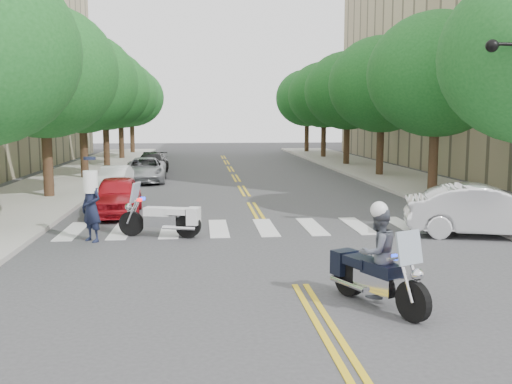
{
  "coord_description": "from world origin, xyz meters",
  "views": [
    {
      "loc": [
        -2.12,
        -11.81,
        3.6
      ],
      "look_at": [
        -0.4,
        5.64,
        1.3
      ],
      "focal_mm": 40.0,
      "sensor_mm": 36.0,
      "label": 1
    }
  ],
  "objects": [
    {
      "name": "ground",
      "position": [
        0.0,
        0.0,
        0.0
      ],
      "size": [
        140.0,
        140.0,
        0.0
      ],
      "primitive_type": "plane",
      "color": "#38383A",
      "rests_on": "ground"
    },
    {
      "name": "sidewalk_left",
      "position": [
        -9.5,
        22.0,
        0.07
      ],
      "size": [
        5.0,
        60.0,
        0.15
      ],
      "primitive_type": "cube",
      "color": "#9E9991",
      "rests_on": "ground"
    },
    {
      "name": "sidewalk_right",
      "position": [
        9.5,
        22.0,
        0.07
      ],
      "size": [
        5.0,
        60.0,
        0.15
      ],
      "primitive_type": "cube",
      "color": "#9E9991",
      "rests_on": "ground"
    },
    {
      "name": "tree_l_1",
      "position": [
        -8.8,
        14.0,
        5.55
      ],
      "size": [
        6.4,
        6.4,
        8.45
      ],
      "color": "#382316",
      "rests_on": "ground"
    },
    {
      "name": "tree_l_2",
      "position": [
        -8.8,
        22.0,
        5.55
      ],
      "size": [
        6.4,
        6.4,
        8.45
      ],
      "color": "#382316",
      "rests_on": "ground"
    },
    {
      "name": "tree_l_3",
      "position": [
        -8.8,
        30.0,
        5.55
      ],
      "size": [
        6.4,
        6.4,
        8.45
      ],
      "color": "#382316",
      "rests_on": "ground"
    },
    {
      "name": "tree_l_4",
      "position": [
        -8.8,
        38.0,
        5.55
      ],
      "size": [
        6.4,
        6.4,
        8.45
      ],
      "color": "#382316",
      "rests_on": "ground"
    },
    {
      "name": "tree_l_5",
      "position": [
        -8.8,
        46.0,
        5.55
      ],
      "size": [
        6.4,
        6.4,
        8.45
      ],
      "color": "#382316",
      "rests_on": "ground"
    },
    {
      "name": "tree_r_1",
      "position": [
        8.8,
        14.0,
        5.55
      ],
      "size": [
        6.4,
        6.4,
        8.45
      ],
      "color": "#382316",
      "rests_on": "ground"
    },
    {
      "name": "tree_r_2",
      "position": [
        8.8,
        22.0,
        5.55
      ],
      "size": [
        6.4,
        6.4,
        8.45
      ],
      "color": "#382316",
      "rests_on": "ground"
    },
    {
      "name": "tree_r_3",
      "position": [
        8.8,
        30.0,
        5.55
      ],
      "size": [
        6.4,
        6.4,
        8.45
      ],
      "color": "#382316",
      "rests_on": "ground"
    },
    {
      "name": "tree_r_4",
      "position": [
        8.8,
        38.0,
        5.55
      ],
      "size": [
        6.4,
        6.4,
        8.45
      ],
      "color": "#382316",
      "rests_on": "ground"
    },
    {
      "name": "tree_r_5",
      "position": [
        8.8,
        46.0,
        5.55
      ],
      "size": [
        6.4,
        6.4,
        8.45
      ],
      "color": "#382316",
      "rests_on": "ground"
    },
    {
      "name": "motorcycle_police",
      "position": [
        1.18,
        -1.5,
        0.91
      ],
      "size": [
        1.32,
        2.37,
        2.04
      ],
      "rotation": [
        0.0,
        0.0,
        3.57
      ],
      "color": "black",
      "rests_on": "ground"
    },
    {
      "name": "motorcycle_parked",
      "position": [
        -3.15,
        5.31,
        0.57
      ],
      "size": [
        2.51,
        1.04,
        1.65
      ],
      "rotation": [
        0.0,
        0.0,
        1.31
      ],
      "color": "black",
      "rests_on": "ground"
    },
    {
      "name": "officer_standing",
      "position": [
        -5.28,
        4.91,
        1.0
      ],
      "size": [
        0.86,
        0.84,
        2.0
      ],
      "primitive_type": "imported",
      "rotation": [
        0.0,
        0.0,
        -0.73
      ],
      "color": "#151B31",
      "rests_on": "ground"
    },
    {
      "name": "convertible",
      "position": [
        6.5,
        4.5,
        0.78
      ],
      "size": [
        5.03,
        2.89,
        1.57
      ],
      "primitive_type": "imported",
      "rotation": [
        0.0,
        0.0,
        1.29
      ],
      "color": "silver",
      "rests_on": "ground"
    },
    {
      "name": "parked_car_a",
      "position": [
        -5.2,
        9.5,
        0.72
      ],
      "size": [
        1.97,
        4.33,
        1.44
      ],
      "primitive_type": "imported",
      "rotation": [
        0.0,
        0.0,
        0.07
      ],
      "color": "#AE121C",
      "rests_on": "ground"
    },
    {
      "name": "parked_car_b",
      "position": [
        -6.3,
        16.46,
        0.62
      ],
      "size": [
        1.52,
        3.81,
        1.23
      ],
      "primitive_type": "imported",
      "rotation": [
        0.0,
        0.0,
        -0.06
      ],
      "color": "white",
      "rests_on": "ground"
    },
    {
      "name": "parked_car_c",
      "position": [
        -5.2,
        20.43,
        0.68
      ],
      "size": [
        2.46,
        5.0,
        1.37
      ],
      "primitive_type": "imported",
      "rotation": [
        0.0,
        0.0,
        0.04
      ],
      "color": "gray",
      "rests_on": "ground"
    },
    {
      "name": "parked_car_d",
      "position": [
        -5.2,
        24.74,
        0.67
      ],
      "size": [
        2.08,
        4.72,
        1.35
      ],
      "primitive_type": "imported",
      "rotation": [
        0.0,
        0.0,
        -0.04
      ],
      "color": "black",
      "rests_on": "ground"
    },
    {
      "name": "parked_car_e",
      "position": [
        -5.2,
        29.5,
        0.63
      ],
      "size": [
        1.85,
        3.82,
        1.26
      ],
      "primitive_type": "imported",
      "rotation": [
        0.0,
        0.0,
        0.1
      ],
      "color": "#99999E",
      "rests_on": "ground"
    }
  ]
}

